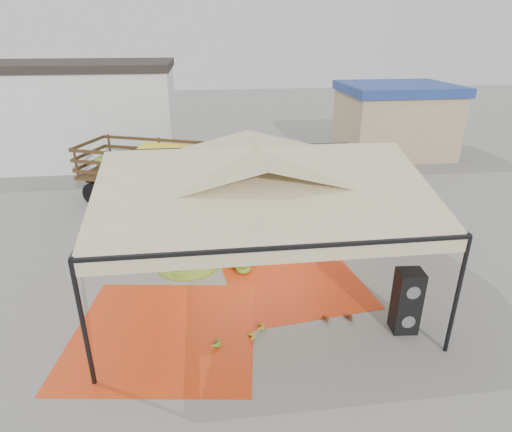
{
  "coord_description": "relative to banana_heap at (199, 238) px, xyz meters",
  "views": [
    {
      "loc": [
        -1.45,
        -11.35,
        6.95
      ],
      "look_at": [
        0.2,
        1.5,
        1.3
      ],
      "focal_mm": 30.0,
      "sensor_mm": 36.0,
      "label": 1
    }
  ],
  "objects": [
    {
      "name": "speaker_stack",
      "position": [
        5.06,
        -4.75,
        0.3
      ],
      "size": [
        0.65,
        0.58,
        1.68
      ],
      "rotation": [
        0.0,
        0.0,
        -0.08
      ],
      "color": "black",
      "rests_on": "ground"
    },
    {
      "name": "hand_yellow_a",
      "position": [
        1.42,
        -4.28,
        -0.43
      ],
      "size": [
        0.54,
        0.47,
        0.21
      ],
      "primitive_type": "ellipsoid",
      "rotation": [
        0.0,
        0.0,
        -0.22
      ],
      "color": "#B18123",
      "rests_on": "ground"
    },
    {
      "name": "hand_red_b",
      "position": [
        3.14,
        -4.17,
        -0.45
      ],
      "size": [
        0.44,
        0.38,
        0.18
      ],
      "primitive_type": "ellipsoid",
      "rotation": [
        0.0,
        0.0,
        -0.15
      ],
      "color": "#613216",
      "rests_on": "ground"
    },
    {
      "name": "vendor",
      "position": [
        3.23,
        3.11,
        0.22
      ],
      "size": [
        0.61,
        0.46,
        1.51
      ],
      "primitive_type": "imported",
      "rotation": [
        0.0,
        0.0,
        2.94
      ],
      "color": "gray",
      "rests_on": "ground"
    },
    {
      "name": "truck_right",
      "position": [
        6.05,
        5.4,
        0.67
      ],
      "size": [
        5.96,
        2.82,
        1.97
      ],
      "rotation": [
        0.0,
        0.0,
        -0.16
      ],
      "color": "#4B3019",
      "rests_on": "ground"
    },
    {
      "name": "building_white",
      "position": [
        -8.28,
        12.37,
        2.17
      ],
      "size": [
        14.3,
        6.3,
        5.4
      ],
      "color": "silver",
      "rests_on": "ground"
    },
    {
      "name": "canopy_tent",
      "position": [
        1.72,
        -1.63,
        2.76
      ],
      "size": [
        8.1,
        8.1,
        4.0
      ],
      "color": "black",
      "rests_on": "ground"
    },
    {
      "name": "tarp_right",
      "position": [
        2.77,
        -2.08,
        -0.53
      ],
      "size": [
        4.41,
        4.58,
        0.01
      ],
      "primitive_type": "cube",
      "rotation": [
        0.0,
        0.0,
        0.12
      ],
      "color": "red",
      "rests_on": "ground"
    },
    {
      "name": "banana_leaves",
      "position": [
        -0.58,
        -1.29,
        -0.54
      ],
      "size": [
        0.96,
        1.36,
        3.7
      ],
      "primitive_type": null,
      "color": "#2F7D21",
      "rests_on": "ground"
    },
    {
      "name": "banana_heap",
      "position": [
        0.0,
        0.0,
        0.0
      ],
      "size": [
        5.6,
        4.85,
        1.08
      ],
      "primitive_type": "ellipsoid",
      "rotation": [
        0.0,
        0.0,
        -0.15
      ],
      "color": "#5F851B",
      "rests_on": "ground"
    },
    {
      "name": "truck_left",
      "position": [
        -0.97,
        4.82,
        1.04
      ],
      "size": [
        7.87,
        5.1,
        2.56
      ],
      "rotation": [
        0.0,
        0.0,
        -0.38
      ],
      "color": "#483118",
      "rests_on": "ground"
    },
    {
      "name": "building_tan",
      "position": [
        11.72,
        11.37,
        1.54
      ],
      "size": [
        6.3,
        5.3,
        4.1
      ],
      "color": "tan",
      "rests_on": "ground"
    },
    {
      "name": "tarp_left",
      "position": [
        -0.92,
        -4.11,
        -0.53
      ],
      "size": [
        5.01,
        4.83,
        0.01
      ],
      "primitive_type": "cube",
      "rotation": [
        0.0,
        0.0,
        -0.14
      ],
      "color": "red",
      "rests_on": "ground"
    },
    {
      "name": "hand_red_a",
      "position": [
        3.75,
        -4.22,
        -0.44
      ],
      "size": [
        0.44,
        0.36,
        0.2
      ],
      "primitive_type": "ellipsoid",
      "rotation": [
        0.0,
        0.0,
        -0.02
      ],
      "color": "#603016",
      "rests_on": "ground"
    },
    {
      "name": "ground",
      "position": [
        1.72,
        -1.63,
        -0.54
      ],
      "size": [
        90.0,
        90.0,
        0.0
      ],
      "primitive_type": "plane",
      "color": "slate",
      "rests_on": "ground"
    },
    {
      "name": "hand_green",
      "position": [
        0.29,
        -4.76,
        -0.44
      ],
      "size": [
        0.56,
        0.51,
        0.21
      ],
      "primitive_type": "ellipsoid",
      "rotation": [
        0.0,
        0.0,
        -0.37
      ],
      "color": "#427819",
      "rests_on": "ground"
    },
    {
      "name": "hanging_bunches",
      "position": [
        4.09,
        -2.44,
        2.08
      ],
      "size": [
        1.74,
        0.24,
        0.2
      ],
      "color": "#316E17",
      "rests_on": "ground"
    },
    {
      "name": "hand_yellow_b",
      "position": [
        1.16,
        -4.64,
        -0.44
      ],
      "size": [
        0.47,
        0.41,
        0.19
      ],
      "primitive_type": "ellipsoid",
      "rotation": [
        0.0,
        0.0,
        0.16
      ],
      "color": "gold",
      "rests_on": "ground"
    }
  ]
}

